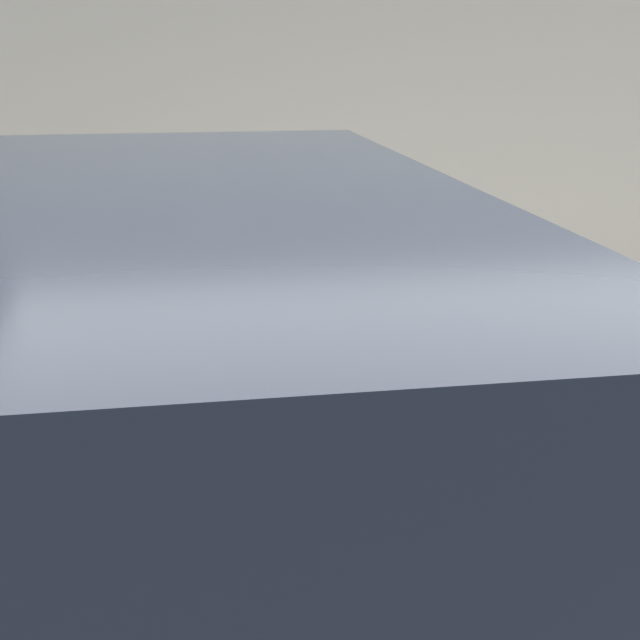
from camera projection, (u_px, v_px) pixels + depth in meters
name	position (u px, v px, depth m)	size (l,w,h in m)	color
sidewalk	(329.00, 463.00, 4.53)	(24.00, 2.80, 0.12)	#9E9B96
parking_meter	(320.00, 320.00, 3.29)	(0.21, 0.14, 1.51)	#2D2D30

